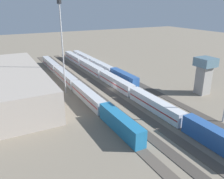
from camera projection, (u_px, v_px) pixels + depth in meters
ground_plane at (112, 89)px, 86.51m from camera, size 400.00×400.00×0.00m
track_bed_0 at (140, 84)px, 91.97m from camera, size 140.00×2.80×0.12m
track_bed_1 at (129, 86)px, 89.78m from camera, size 140.00×2.80×0.12m
track_bed_2 at (118, 88)px, 87.58m from camera, size 140.00×2.80×0.12m
track_bed_3 at (106, 90)px, 85.39m from camera, size 140.00×2.80×0.12m
track_bed_4 at (94, 93)px, 83.20m from camera, size 140.00×2.80×0.12m
track_bed_5 at (81, 95)px, 81.01m from camera, size 140.00×2.80×0.12m
train_on_track_1 at (99, 65)px, 112.42m from camera, size 66.40×3.06×4.40m
train_on_track_2 at (113, 80)px, 90.19m from camera, size 114.80×3.06×4.40m
train_on_track_5 at (73, 83)px, 86.87m from camera, size 90.60×3.06×4.40m
light_mast_1 at (62, 38)px, 76.57m from camera, size 2.80×0.70×31.31m
maintenance_shed at (9, 84)px, 78.29m from camera, size 57.13×21.58×9.39m
control_tower at (204, 73)px, 80.08m from camera, size 6.00×6.00×12.97m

